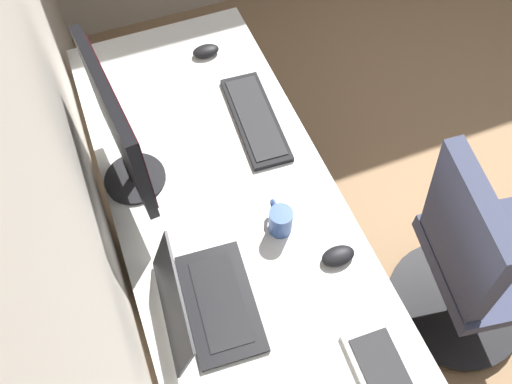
# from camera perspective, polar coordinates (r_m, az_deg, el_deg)

# --- Properties ---
(wall_back) EXTENTS (4.96, 0.10, 2.60)m
(wall_back) POSITION_cam_1_polar(r_m,az_deg,el_deg) (1.01, -21.46, -7.27)
(wall_back) COLOR beige
(wall_back) RESTS_ON ground
(desk) EXTENTS (2.01, 0.71, 0.73)m
(desk) POSITION_cam_1_polar(r_m,az_deg,el_deg) (1.66, -1.61, -5.78)
(desk) COLOR white
(desk) RESTS_ON ground
(drawer_pedestal) EXTENTS (0.40, 0.51, 0.69)m
(drawer_pedestal) POSITION_cam_1_polar(r_m,az_deg,el_deg) (1.97, -2.75, -8.62)
(drawer_pedestal) COLOR white
(drawer_pedestal) RESTS_ON ground
(monitor_primary) EXTENTS (0.47, 0.20, 0.46)m
(monitor_primary) POSITION_cam_1_polar(r_m,az_deg,el_deg) (1.55, -14.82, 6.67)
(monitor_primary) COLOR black
(monitor_primary) RESTS_ON desk
(laptop_leftmost) EXTENTS (0.36, 0.28, 0.19)m
(laptop_leftmost) POSITION_cam_1_polar(r_m,az_deg,el_deg) (1.48, -5.97, -11.99)
(laptop_leftmost) COLOR black
(laptop_leftmost) RESTS_ON desk
(keyboard_main) EXTENTS (0.43, 0.17, 0.02)m
(keyboard_main) POSITION_cam_1_polar(r_m,az_deg,el_deg) (1.85, -0.07, 8.07)
(keyboard_main) COLOR black
(keyboard_main) RESTS_ON desk
(mouse_main) EXTENTS (0.06, 0.10, 0.03)m
(mouse_main) POSITION_cam_1_polar(r_m,az_deg,el_deg) (1.57, 8.99, -6.94)
(mouse_main) COLOR black
(mouse_main) RESTS_ON desk
(mouse_spare) EXTENTS (0.06, 0.10, 0.03)m
(mouse_spare) POSITION_cam_1_polar(r_m,az_deg,el_deg) (2.09, -5.53, 15.15)
(mouse_spare) COLOR black
(mouse_spare) RESTS_ON desk
(coffee_mug) EXTENTS (0.11, 0.07, 0.10)m
(coffee_mug) POSITION_cam_1_polar(r_m,az_deg,el_deg) (1.58, 2.67, -3.11)
(coffee_mug) COLOR #335193
(coffee_mug) RESTS_ON desk
(office_chair) EXTENTS (0.56, 0.58, 0.97)m
(office_chair) POSITION_cam_1_polar(r_m,az_deg,el_deg) (2.01, 22.65, -7.53)
(office_chair) COLOR #383D56
(office_chair) RESTS_ON ground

